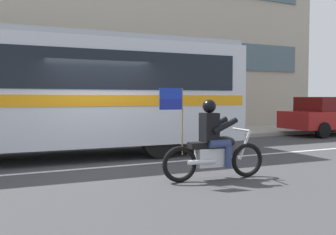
% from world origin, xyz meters
% --- Properties ---
extents(ground_plane, '(60.00, 60.00, 0.00)m').
position_xyz_m(ground_plane, '(0.00, 0.00, 0.00)').
color(ground_plane, '#3D3D3F').
extents(sidewalk_curb, '(28.00, 3.80, 0.15)m').
position_xyz_m(sidewalk_curb, '(0.00, 5.10, 0.07)').
color(sidewalk_curb, '#A39E93').
rests_on(sidewalk_curb, ground_plane).
extents(lane_center_stripe, '(26.60, 0.14, 0.01)m').
position_xyz_m(lane_center_stripe, '(0.00, -0.60, 0.00)').
color(lane_center_stripe, silver).
rests_on(lane_center_stripe, ground_plane).
extents(office_building_facade, '(28.00, 0.89, 10.70)m').
position_xyz_m(office_building_facade, '(0.00, 7.39, 5.36)').
color(office_building_facade, '#B2A893').
rests_on(office_building_facade, ground_plane).
extents(transit_bus, '(11.55, 2.94, 3.22)m').
position_xyz_m(transit_bus, '(-1.53, 1.19, 1.88)').
color(transit_bus, silver).
rests_on(transit_bus, ground_plane).
extents(motorcycle_with_rider, '(2.19, 0.65, 1.78)m').
position_xyz_m(motorcycle_with_rider, '(1.54, -2.76, 0.67)').
color(motorcycle_with_rider, black).
rests_on(motorcycle_with_rider, ground_plane).
extents(parked_sedan_curbside, '(4.31, 1.88, 1.64)m').
position_xyz_m(parked_sedan_curbside, '(10.72, 2.58, 0.85)').
color(parked_sedan_curbside, maroon).
rests_on(parked_sedan_curbside, ground_plane).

